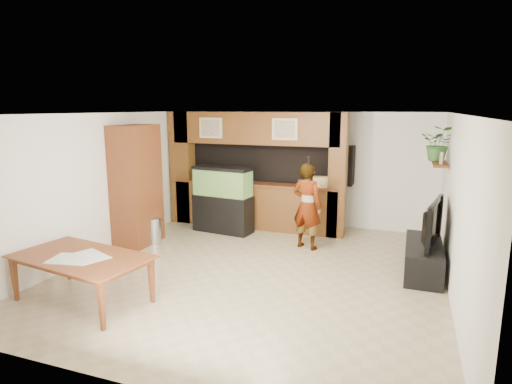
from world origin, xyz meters
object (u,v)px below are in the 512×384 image
at_px(pantry_cabinet, 136,186).
at_px(dining_table, 80,280).
at_px(television, 426,222).
at_px(aquarium, 223,200).
at_px(person, 307,206).

height_order(pantry_cabinet, dining_table, pantry_cabinet).
relative_size(television, dining_table, 0.66).
distance_m(aquarium, person, 2.05).
bearing_deg(pantry_cabinet, aquarium, 46.80).
xyz_separation_m(pantry_cabinet, dining_table, (0.82, -2.55, -0.84)).
relative_size(pantry_cabinet, person, 1.41).
bearing_deg(pantry_cabinet, television, 2.68).
xyz_separation_m(pantry_cabinet, aquarium, (1.26, 1.34, -0.48)).
distance_m(pantry_cabinet, aquarium, 1.90).
relative_size(aquarium, person, 0.86).
bearing_deg(aquarium, television, -7.86).
height_order(aquarium, dining_table, aquarium).
bearing_deg(aquarium, dining_table, -89.33).
xyz_separation_m(person, dining_table, (-2.42, -3.41, -0.50)).
xyz_separation_m(television, person, (-2.11, 0.61, -0.04)).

